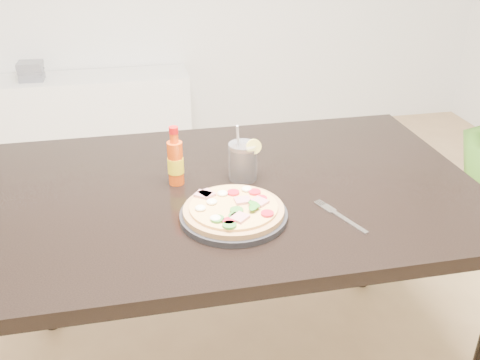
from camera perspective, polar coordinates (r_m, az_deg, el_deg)
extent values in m
cube|color=black|center=(1.53, -0.91, -1.30)|extent=(1.40, 0.90, 0.04)
cylinder|color=black|center=(2.07, -20.80, -6.98)|extent=(0.06, 0.06, 0.71)
cylinder|color=black|center=(2.22, 13.66, -3.42)|extent=(0.06, 0.06, 0.71)
cylinder|color=black|center=(1.36, -0.68, -3.80)|extent=(0.27, 0.27, 0.02)
cylinder|color=tan|center=(1.35, -0.68, -3.26)|extent=(0.26, 0.26, 0.01)
cylinder|color=#F9BB6C|center=(1.35, -0.69, -2.87)|extent=(0.22, 0.22, 0.01)
cube|color=tan|center=(1.39, -3.94, -1.55)|extent=(0.05, 0.05, 0.01)
cube|color=tan|center=(1.36, 2.08, -2.31)|extent=(0.05, 0.05, 0.01)
cube|color=tan|center=(1.36, 0.29, -2.18)|extent=(0.04, 0.04, 0.01)
cube|color=tan|center=(1.29, -0.01, -4.02)|extent=(0.05, 0.05, 0.01)
cube|color=tan|center=(1.40, -3.58, -1.46)|extent=(0.05, 0.05, 0.01)
cylinder|color=red|center=(1.31, 2.94, -3.60)|extent=(0.03, 0.03, 0.01)
cylinder|color=red|center=(1.28, -1.18, -4.43)|extent=(0.03, 0.03, 0.01)
cylinder|color=red|center=(1.29, -0.33, -3.96)|extent=(0.03, 0.03, 0.01)
cylinder|color=red|center=(1.37, 2.24, -1.99)|extent=(0.03, 0.03, 0.01)
cylinder|color=red|center=(1.40, -0.72, -1.35)|extent=(0.03, 0.03, 0.01)
cylinder|color=red|center=(1.40, 1.58, -1.29)|extent=(0.03, 0.03, 0.01)
cylinder|color=#347226|center=(1.30, -0.53, -3.91)|extent=(0.03, 0.03, 0.01)
cylinder|color=#347226|center=(1.32, -0.37, -3.26)|extent=(0.03, 0.03, 0.01)
cylinder|color=#347226|center=(1.26, -1.14, -4.84)|extent=(0.03, 0.03, 0.01)
cylinder|color=#347226|center=(1.29, -2.43, -4.18)|extent=(0.03, 0.03, 0.01)
ellipsoid|color=white|center=(1.41, 0.72, -0.96)|extent=(0.03, 0.03, 0.01)
ellipsoid|color=white|center=(1.29, -2.64, -4.10)|extent=(0.03, 0.03, 0.01)
ellipsoid|color=white|center=(1.36, -3.03, -2.32)|extent=(0.03, 0.03, 0.01)
ellipsoid|color=white|center=(1.39, -1.88, -1.43)|extent=(0.03, 0.03, 0.01)
ellipsoid|color=white|center=(1.33, -4.24, -3.00)|extent=(0.03, 0.03, 0.01)
ellipsoid|color=#28751B|center=(1.33, 1.53, -2.56)|extent=(0.04, 0.05, 0.00)
ellipsoid|color=#28751B|center=(1.32, 1.46, -2.86)|extent=(0.04, 0.05, 0.00)
cylinder|color=#DB470C|center=(1.51, -6.89, 1.79)|extent=(0.06, 0.06, 0.13)
cylinder|color=yellow|center=(1.52, -6.88, 1.58)|extent=(0.05, 0.05, 0.05)
cylinder|color=#DB470C|center=(1.48, -7.05, 4.49)|extent=(0.02, 0.02, 0.03)
cylinder|color=red|center=(1.47, -7.10, 5.30)|extent=(0.03, 0.03, 0.02)
cylinder|color=black|center=(1.54, 0.31, 1.78)|extent=(0.08, 0.08, 0.10)
cylinder|color=silver|center=(1.54, 0.31, 2.01)|extent=(0.08, 0.08, 0.11)
cylinder|color=#F2E059|center=(1.50, 1.48, 3.57)|extent=(0.04, 0.01, 0.04)
cylinder|color=#B2B2B7|center=(1.53, -0.14, 3.20)|extent=(0.03, 0.06, 0.17)
cube|color=silver|center=(1.37, 11.62, -4.45)|extent=(0.06, 0.12, 0.00)
cube|color=silver|center=(1.42, 9.41, -3.05)|extent=(0.04, 0.05, 0.00)
cube|color=silver|center=(1.43, 8.28, -2.59)|extent=(0.01, 0.03, 0.00)
cube|color=silver|center=(1.44, 8.46, -2.53)|extent=(0.01, 0.03, 0.00)
cube|color=silver|center=(1.44, 8.64, -2.46)|extent=(0.01, 0.03, 0.00)
cube|color=silver|center=(1.44, 8.82, -2.40)|extent=(0.01, 0.03, 0.00)
cube|color=white|center=(3.63, -16.65, 6.69)|extent=(1.40, 0.34, 0.50)
cube|color=slate|center=(3.57, -21.26, 9.96)|extent=(0.14, 0.12, 0.01)
cube|color=slate|center=(3.56, -21.29, 10.12)|extent=(0.14, 0.12, 0.01)
cube|color=slate|center=(3.56, -21.32, 10.28)|extent=(0.14, 0.12, 0.01)
cube|color=slate|center=(3.56, -21.35, 10.44)|extent=(0.14, 0.12, 0.01)
cube|color=slate|center=(3.55, -21.38, 10.60)|extent=(0.14, 0.12, 0.01)
cube|color=slate|center=(3.55, -21.41, 10.76)|extent=(0.14, 0.12, 0.01)
cube|color=slate|center=(3.55, -21.44, 10.93)|extent=(0.14, 0.12, 0.01)
cube|color=slate|center=(3.55, -21.46, 11.09)|extent=(0.14, 0.12, 0.01)
cube|color=slate|center=(3.54, -21.49, 11.25)|extent=(0.14, 0.12, 0.01)
cube|color=slate|center=(3.54, -21.52, 11.41)|extent=(0.14, 0.12, 0.01)
cube|color=slate|center=(3.54, -21.55, 11.57)|extent=(0.14, 0.12, 0.01)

